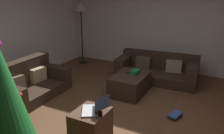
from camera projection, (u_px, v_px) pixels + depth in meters
The scene contains 12 objects.
ground_plane at pixel (126, 126), 3.83m from camera, with size 6.40×6.40×0.00m, color brown.
corner_partition at pixel (177, 23), 6.07m from camera, with size 0.12×6.40×2.60m, color silver.
couch_left at pixel (29, 84), 4.81m from camera, with size 1.57×0.90×0.74m.
couch_right at pixel (157, 70), 5.71m from camera, with size 1.01×1.94×0.64m.
ottoman at pixel (130, 84), 4.97m from camera, with size 0.91×0.65×0.42m, color #332319.
gift_box at pixel (135, 72), 4.94m from camera, with size 0.20×0.16×0.09m, color #19662D.
tv_remote at pixel (131, 73), 5.01m from camera, with size 0.05×0.16×0.02m, color black.
side_table at pixel (91, 128), 3.29m from camera, with size 0.52×0.44×0.54m, color #4C3323.
laptop at pixel (95, 108), 3.19m from camera, with size 0.48×0.50×0.18m.
book_stack at pixel (175, 115), 4.06m from camera, with size 0.31×0.23×0.08m.
corner_lamp at pixel (81, 11), 6.66m from camera, with size 0.36×0.36×1.78m.
area_rug at pixel (130, 93), 5.03m from camera, with size 2.60×2.00×0.01m, color #523723.
Camera 1 is at (-3.06, -1.33, 2.13)m, focal length 37.49 mm.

